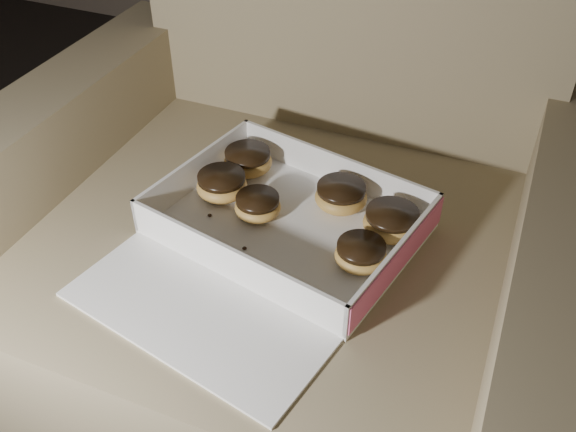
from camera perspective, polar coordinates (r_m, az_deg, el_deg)
The scene contains 11 objects.
armchair at distance 1.16m, azimuth 0.32°, elevation -3.80°, with size 0.97×0.82×1.01m.
bakery_box at distance 0.98m, azimuth -1.20°, elevation -1.97°, with size 0.47×0.52×0.07m.
donut_a at distance 0.99m, azimuth 9.19°, elevation -0.54°, with size 0.09×0.09×0.04m.
donut_b at distance 1.11m, azimuth -3.59°, elevation 4.93°, with size 0.08×0.08×0.04m.
donut_c at distance 1.02m, azimuth -2.71°, elevation 0.93°, with size 0.07×0.07×0.04m.
donut_d at distance 1.04m, azimuth 4.74°, elevation 1.81°, with size 0.08×0.08×0.04m.
donut_e at distance 1.06m, azimuth -5.90°, elevation 2.79°, with size 0.08×0.08×0.04m.
donut_f at distance 0.94m, azimuth 6.48°, elevation -3.36°, with size 0.08×0.08×0.04m.
crumb_a at distance 1.03m, azimuth -6.98°, elevation 0.07°, with size 0.01×0.01×0.00m, color black.
crumb_b at distance 0.91m, azimuth 7.30°, elevation -6.46°, with size 0.01×0.01×0.00m, color black.
crumb_c at distance 0.97m, azimuth -3.89°, elevation -2.88°, with size 0.01×0.01×0.00m, color black.
Camera 1 is at (0.45, 0.02, 1.11)m, focal length 40.00 mm.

